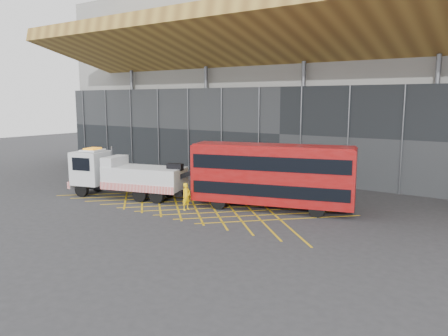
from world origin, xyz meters
The scene contains 6 objects.
ground_plane centered at (0.00, 0.00, 0.00)m, with size 120.00×120.00×0.00m, color #2D2C2F.
road_markings centered at (1.60, 0.00, 0.01)m, with size 19.96×7.16×0.01m.
construction_building centered at (1.92, 18.40, 8.98)m, with size 55.00×23.97×18.00m.
recovery_truck centered at (-4.01, -0.97, 1.61)m, with size 10.01×4.46×3.49m.
bus_towed centered at (6.44, 1.82, 2.29)m, with size 10.37×5.10×4.13m.
worker centered at (2.07, -1.33, 0.86)m, with size 0.63×0.41×1.72m, color yellow.
Camera 1 is at (19.34, -22.08, 6.88)m, focal length 35.00 mm.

